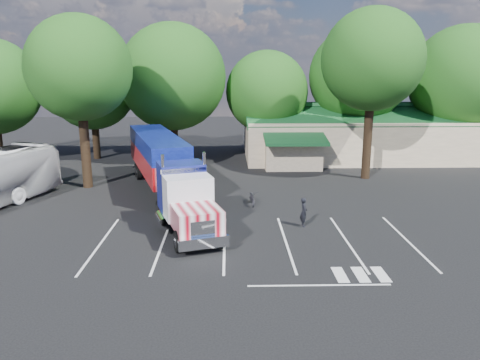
{
  "coord_description": "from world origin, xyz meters",
  "views": [
    {
      "loc": [
        0.26,
        -28.83,
        8.78
      ],
      "look_at": [
        0.94,
        -0.35,
        2.0
      ],
      "focal_mm": 35.0,
      "sensor_mm": 36.0,
      "label": 1
    }
  ],
  "objects_px": {
    "semi_truck": "(164,163)",
    "bicycle": "(252,197)",
    "woman": "(304,212)",
    "silver_sedan": "(280,158)"
  },
  "relations": [
    {
      "from": "semi_truck",
      "to": "silver_sedan",
      "type": "distance_m",
      "value": 14.52
    },
    {
      "from": "bicycle",
      "to": "silver_sedan",
      "type": "xyz_separation_m",
      "value": [
        3.2,
        12.99,
        0.23
      ]
    },
    {
      "from": "semi_truck",
      "to": "silver_sedan",
      "type": "height_order",
      "value": "semi_truck"
    },
    {
      "from": "woman",
      "to": "bicycle",
      "type": "height_order",
      "value": "woman"
    },
    {
      "from": "semi_truck",
      "to": "bicycle",
      "type": "relative_size",
      "value": 10.9
    },
    {
      "from": "woman",
      "to": "silver_sedan",
      "type": "relative_size",
      "value": 0.39
    },
    {
      "from": "bicycle",
      "to": "silver_sedan",
      "type": "relative_size",
      "value": 0.43
    },
    {
      "from": "woman",
      "to": "bicycle",
      "type": "bearing_deg",
      "value": 27.84
    },
    {
      "from": "semi_truck",
      "to": "silver_sedan",
      "type": "relative_size",
      "value": 4.67
    },
    {
      "from": "woman",
      "to": "bicycle",
      "type": "distance_m",
      "value": 5.24
    }
  ]
}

